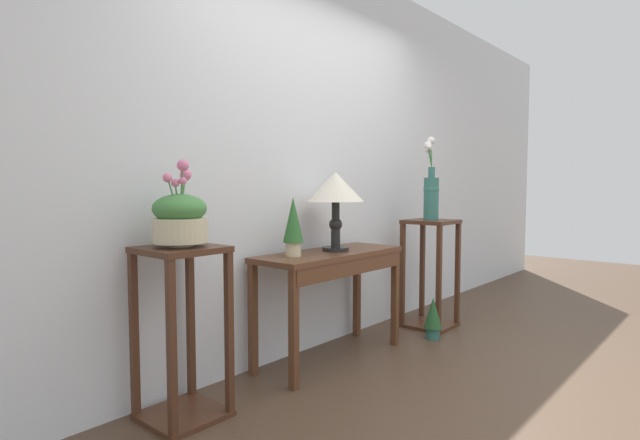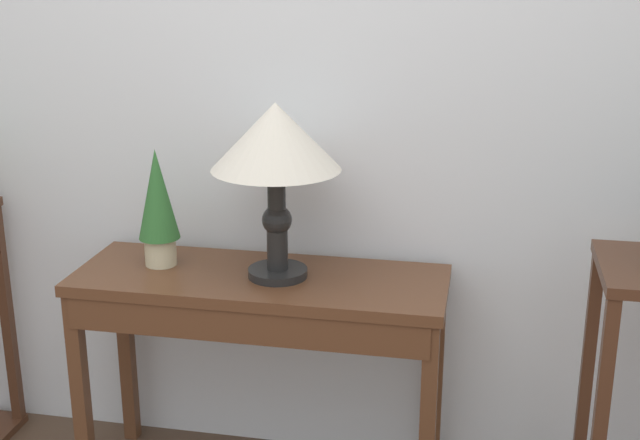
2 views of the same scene
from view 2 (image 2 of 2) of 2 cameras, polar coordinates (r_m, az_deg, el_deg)
The scene contains 4 objects.
back_wall_with_art at distance 2.70m, azimuth -1.67°, elevation 11.93°, with size 9.00×0.10×2.80m.
console_table at distance 2.60m, azimuth -4.14°, elevation -6.09°, with size 1.13×0.41×0.73m.
table_lamp at distance 2.45m, azimuth -2.98°, elevation 5.03°, with size 0.38×0.38×0.53m.
potted_plant_on_console at distance 2.65m, azimuth -10.80°, elevation 1.12°, with size 0.13×0.13×0.37m.
Camera 2 is at (0.60, -1.14, 1.67)m, focal length 47.82 mm.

